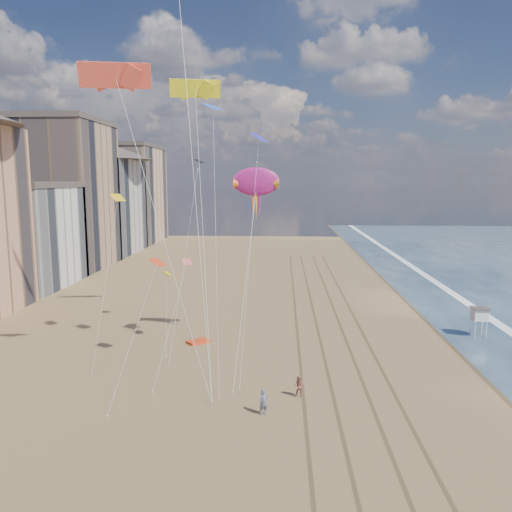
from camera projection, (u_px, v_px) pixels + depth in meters
The scene contains 12 objects.
ground at pixel (336, 507), 26.36m from camera, with size 260.00×260.00×0.00m, color brown.
wet_sand at pixel (451, 314), 64.84m from camera, with size 260.00×260.00×0.00m, color #42301E.
foam at pixel (484, 314), 64.62m from camera, with size 260.00×260.00×0.00m, color white.
tracks at pixel (331, 335), 55.84m from camera, with size 7.68×120.00×0.01m.
buildings at pixel (50, 200), 91.52m from camera, with size 34.72×131.35×29.00m.
lifeguard_stand at pixel (479, 314), 55.04m from camera, with size 1.80×1.80×3.25m.
grounded_kite at pixel (198, 342), 53.15m from camera, with size 2.26×1.44×0.26m, color red.
show_kite at pixel (256, 182), 50.24m from camera, with size 4.64×6.72×20.54m.
kite_flyer_a at pixel (264, 402), 36.69m from camera, with size 0.71×0.47×1.94m, color slate.
kite_flyer_b at pixel (299, 387), 39.66m from camera, with size 0.86×0.67×1.77m, color #9B5B4F.
parafoils at pixel (167, 42), 46.29m from camera, with size 8.75×19.72×14.99m.
small_kites at pixel (188, 189), 47.31m from camera, with size 16.27×11.20×16.93m.
Camera 1 is at (-2.95, -24.27, 17.11)m, focal length 35.00 mm.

